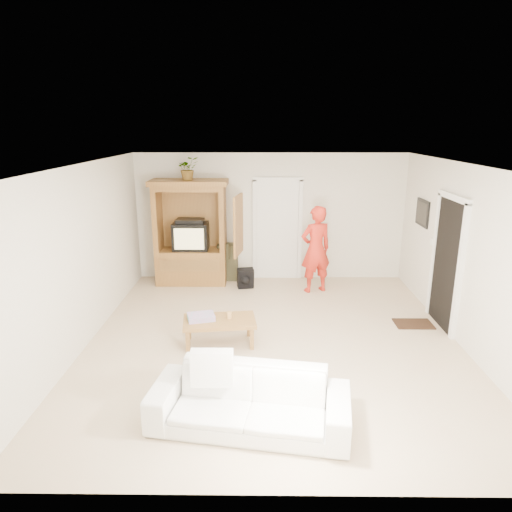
{
  "coord_description": "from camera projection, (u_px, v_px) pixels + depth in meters",
  "views": [
    {
      "loc": [
        -0.19,
        -6.26,
        3.11
      ],
      "look_at": [
        -0.27,
        0.6,
        1.15
      ],
      "focal_mm": 32.0,
      "sensor_mm": 36.0,
      "label": 1
    }
  ],
  "objects": [
    {
      "name": "ceiling",
      "position": [
        275.0,
        165.0,
        6.15
      ],
      "size": [
        6.0,
        6.0,
        0.0
      ],
      "primitive_type": "plane",
      "rotation": [
        3.14,
        0.0,
        0.0
      ],
      "color": "white",
      "rests_on": "floor"
    },
    {
      "name": "plant",
      "position": [
        188.0,
        168.0,
        8.77
      ],
      "size": [
        0.51,
        0.49,
        0.44
      ],
      "primitive_type": "imported",
      "rotation": [
        0.0,
        0.0,
        0.45
      ],
      "color": "#4C7238",
      "rests_on": "armoire"
    },
    {
      "name": "wall_back",
      "position": [
        270.0,
        217.0,
        9.39
      ],
      "size": [
        5.5,
        0.0,
        5.5
      ],
      "primitive_type": "plane",
      "rotation": [
        1.57,
        0.0,
        0.0
      ],
      "color": "silver",
      "rests_on": "floor"
    },
    {
      "name": "man",
      "position": [
        316.0,
        249.0,
        8.69
      ],
      "size": [
        0.72,
        0.59,
        1.68
      ],
      "primitive_type": "imported",
      "rotation": [
        0.0,
        0.0,
        3.49
      ],
      "color": "red",
      "rests_on": "floor"
    },
    {
      "name": "backpack_black",
      "position": [
        245.0,
        279.0,
        9.03
      ],
      "size": [
        0.35,
        0.25,
        0.39
      ],
      "primitive_type": null,
      "rotation": [
        0.0,
        0.0,
        0.2
      ],
      "color": "black",
      "rests_on": "floor"
    },
    {
      "name": "doormat",
      "position": [
        413.0,
        324.0,
        7.42
      ],
      "size": [
        0.6,
        0.4,
        0.02
      ],
      "primitive_type": "cube",
      "color": "#382316",
      "rests_on": "floor"
    },
    {
      "name": "coffee_table",
      "position": [
        219.0,
        323.0,
        6.66
      ],
      "size": [
        1.11,
        0.7,
        0.39
      ],
      "rotation": [
        0.0,
        0.0,
        0.12
      ],
      "color": "olive",
      "rests_on": "floor"
    },
    {
      "name": "wall_left",
      "position": [
        83.0,
        257.0,
        6.54
      ],
      "size": [
        0.0,
        6.0,
        6.0
      ],
      "primitive_type": "plane",
      "rotation": [
        1.57,
        0.0,
        1.57
      ],
      "color": "silver",
      "rests_on": "floor"
    },
    {
      "name": "candle",
      "position": [
        229.0,
        315.0,
        6.68
      ],
      "size": [
        0.08,
        0.08,
        0.1
      ],
      "primitive_type": "cylinder",
      "color": "tan",
      "rests_on": "coffee_table"
    },
    {
      "name": "wall_right",
      "position": [
        467.0,
        258.0,
        6.48
      ],
      "size": [
        0.0,
        6.0,
        6.0
      ],
      "primitive_type": "plane",
      "rotation": [
        1.57,
        0.0,
        -1.57
      ],
      "color": "silver",
      "rests_on": "floor"
    },
    {
      "name": "floor",
      "position": [
        273.0,
        340.0,
        6.87
      ],
      "size": [
        6.0,
        6.0,
        0.0
      ],
      "primitive_type": "plane",
      "color": "tan",
      "rests_on": "ground"
    },
    {
      "name": "sofa",
      "position": [
        249.0,
        400.0,
        4.83
      ],
      "size": [
        2.2,
        1.14,
        0.61
      ],
      "primitive_type": "imported",
      "rotation": [
        0.0,
        0.0,
        -0.16
      ],
      "color": "white",
      "rests_on": "floor"
    },
    {
      "name": "door_back",
      "position": [
        277.0,
        231.0,
        9.44
      ],
      "size": [
        0.85,
        0.05,
        2.04
      ],
      "primitive_type": "cube",
      "color": "white",
      "rests_on": "floor"
    },
    {
      "name": "backpack_olive",
      "position": [
        228.0,
        262.0,
        9.51
      ],
      "size": [
        0.42,
        0.32,
        0.76
      ],
      "primitive_type": null,
      "rotation": [
        0.0,
        0.0,
        -0.05
      ],
      "color": "#47442B",
      "rests_on": "floor"
    },
    {
      "name": "doorway_right",
      "position": [
        447.0,
        265.0,
        7.13
      ],
      "size": [
        0.05,
        0.9,
        2.04
      ],
      "primitive_type": "cube",
      "color": "black",
      "rests_on": "floor"
    },
    {
      "name": "armoire",
      "position": [
        192.0,
        239.0,
        9.19
      ],
      "size": [
        1.82,
        1.14,
        2.1
      ],
      "color": "brown",
      "rests_on": "floor"
    },
    {
      "name": "towel",
      "position": [
        201.0,
        317.0,
        6.64
      ],
      "size": [
        0.44,
        0.37,
        0.08
      ],
      "primitive_type": "cube",
      "rotation": [
        0.0,
        0.0,
        0.27
      ],
      "color": "#FF54B4",
      "rests_on": "coffee_table"
    },
    {
      "name": "wall_front",
      "position": [
        284.0,
        362.0,
        3.62
      ],
      "size": [
        5.5,
        0.0,
        5.5
      ],
      "primitive_type": "plane",
      "rotation": [
        -1.57,
        0.0,
        0.0
      ],
      "color": "silver",
      "rests_on": "floor"
    },
    {
      "name": "framed_picture",
      "position": [
        423.0,
        213.0,
        8.22
      ],
      "size": [
        0.03,
        0.6,
        0.48
      ],
      "primitive_type": "cube",
      "color": "black",
      "rests_on": "wall_right"
    }
  ]
}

